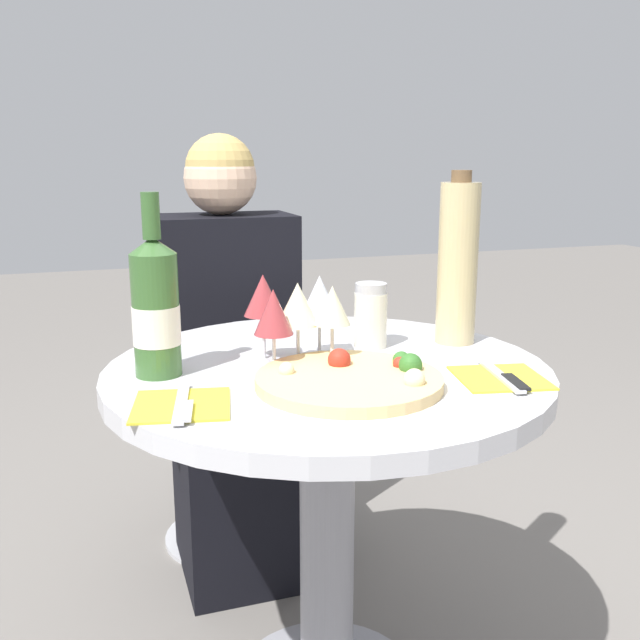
% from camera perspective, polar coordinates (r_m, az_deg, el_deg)
% --- Properties ---
extents(dining_table, '(0.83, 0.83, 0.72)m').
position_cam_1_polar(dining_table, '(1.40, 0.58, -10.07)').
color(dining_table, gray).
rests_on(dining_table, ground_plane).
extents(chair_behind_diner, '(0.43, 0.43, 0.82)m').
position_cam_1_polar(chair_behind_diner, '(2.11, -7.76, -6.57)').
color(chair_behind_diner, '#ADADB2').
rests_on(chair_behind_diner, ground_plane).
extents(seated_diner, '(0.38, 0.45, 1.16)m').
position_cam_1_polar(seated_diner, '(1.94, -7.07, -4.52)').
color(seated_diner, black).
rests_on(seated_diner, ground_plane).
extents(pizza_large, '(0.32, 0.32, 0.05)m').
position_cam_1_polar(pizza_large, '(1.22, 2.61, -4.74)').
color(pizza_large, '#E5C17F').
rests_on(pizza_large, dining_table).
extents(wine_bottle, '(0.08, 0.08, 0.32)m').
position_cam_1_polar(wine_bottle, '(1.29, -13.01, 0.94)').
color(wine_bottle, '#38602D').
rests_on(wine_bottle, dining_table).
extents(tall_carafe, '(0.08, 0.08, 0.36)m').
position_cam_1_polar(tall_carafe, '(1.50, 10.96, 4.53)').
color(tall_carafe, tan).
rests_on(tall_carafe, dining_table).
extents(sugar_shaker, '(0.07, 0.07, 0.13)m').
position_cam_1_polar(sugar_shaker, '(1.45, 4.07, 0.35)').
color(sugar_shaker, silver).
rests_on(sugar_shaker, dining_table).
extents(wine_glass_front_right, '(0.07, 0.07, 0.15)m').
position_cam_1_polar(wine_glass_front_right, '(1.31, 1.06, 0.98)').
color(wine_glass_front_right, silver).
rests_on(wine_glass_front_right, dining_table).
extents(wine_glass_front_left, '(0.07, 0.07, 0.15)m').
position_cam_1_polar(wine_glass_front_left, '(1.28, -3.69, 0.48)').
color(wine_glass_front_left, silver).
rests_on(wine_glass_front_left, dining_table).
extents(wine_glass_center, '(0.08, 0.08, 0.15)m').
position_cam_1_polar(wine_glass_center, '(1.33, -1.79, 1.18)').
color(wine_glass_center, silver).
rests_on(wine_glass_center, dining_table).
extents(wine_glass_back_right, '(0.08, 0.08, 0.16)m').
position_cam_1_polar(wine_glass_back_right, '(1.38, -0.04, 1.78)').
color(wine_glass_back_right, silver).
rests_on(wine_glass_back_right, dining_table).
extents(wine_glass_back_left, '(0.07, 0.07, 0.17)m').
position_cam_1_polar(wine_glass_back_left, '(1.35, -4.57, 1.85)').
color(wine_glass_back_left, silver).
rests_on(wine_glass_back_left, dining_table).
extents(place_setting_left, '(0.18, 0.19, 0.01)m').
position_cam_1_polar(place_setting_left, '(1.14, -11.00, -6.70)').
color(place_setting_left, yellow).
rests_on(place_setting_left, dining_table).
extents(place_setting_right, '(0.18, 0.19, 0.01)m').
position_cam_1_polar(place_setting_right, '(1.30, 14.30, -4.49)').
color(place_setting_right, yellow).
rests_on(place_setting_right, dining_table).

